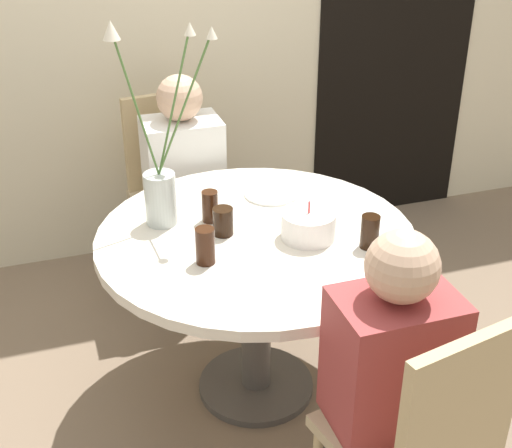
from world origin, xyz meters
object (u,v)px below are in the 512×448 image
(person_boy, at_px, (185,199))
(drink_glass_1, at_px, (223,221))
(drink_glass_3, at_px, (210,206))
(drink_glass_2, at_px, (370,232))
(chair_left_flank, at_px, (173,181))
(drink_glass_0, at_px, (205,246))
(birthday_cake, at_px, (308,225))
(side_plate, at_px, (271,194))
(person_woman, at_px, (386,406))
(chair_far_back, at_px, (424,436))
(flower_vase, at_px, (159,178))

(person_boy, bearing_deg, drink_glass_1, -91.30)
(drink_glass_3, relative_size, person_boy, 0.11)
(drink_glass_1, distance_m, drink_glass_2, 0.52)
(chair_left_flank, xyz_separation_m, drink_glass_0, (-0.11, -1.05, 0.25))
(birthday_cake, height_order, drink_glass_2, birthday_cake)
(drink_glass_3, bearing_deg, side_plate, 25.01)
(chair_left_flank, distance_m, drink_glass_3, 0.81)
(drink_glass_2, height_order, person_boy, person_boy)
(chair_left_flank, relative_size, person_woman, 0.85)
(chair_left_flank, bearing_deg, birthday_cake, -81.34)
(chair_far_back, relative_size, drink_glass_0, 7.31)
(person_woman, bearing_deg, flower_vase, 115.99)
(side_plate, bearing_deg, birthday_cake, -88.19)
(side_plate, bearing_deg, drink_glass_1, -137.62)
(person_woman, bearing_deg, birthday_cake, 88.95)
(drink_glass_0, bearing_deg, chair_far_back, -62.01)
(person_boy, bearing_deg, drink_glass_3, -93.25)
(drink_glass_2, bearing_deg, drink_glass_0, 172.27)
(side_plate, bearing_deg, drink_glass_2, -69.02)
(person_woman, bearing_deg, person_boy, 99.48)
(chair_left_flank, bearing_deg, drink_glass_3, -98.29)
(side_plate, distance_m, drink_glass_0, 0.56)
(side_plate, xyz_separation_m, person_woman, (-0.00, -1.03, -0.21))
(flower_vase, distance_m, person_woman, 1.12)
(drink_glass_0, distance_m, person_woman, 0.77)
(person_boy, distance_m, person_woman, 1.53)
(drink_glass_3, bearing_deg, drink_glass_1, -80.70)
(chair_left_flank, bearing_deg, drink_glass_1, -96.96)
(person_boy, bearing_deg, side_plate, -62.10)
(chair_left_flank, height_order, flower_vase, flower_vase)
(flower_vase, distance_m, drink_glass_1, 0.28)
(drink_glass_2, bearing_deg, person_woman, -109.36)
(drink_glass_0, xyz_separation_m, drink_glass_2, (0.57, -0.08, -0.00))
(chair_left_flank, relative_size, flower_vase, 1.27)
(flower_vase, xyz_separation_m, drink_glass_1, (0.19, -0.16, -0.13))
(chair_left_flank, height_order, chair_far_back, same)
(drink_glass_0, relative_size, person_woman, 0.12)
(birthday_cake, xyz_separation_m, drink_glass_3, (-0.30, 0.23, 0.01))
(drink_glass_2, bearing_deg, drink_glass_3, 143.05)
(flower_vase, height_order, drink_glass_0, flower_vase)
(birthday_cake, height_order, person_boy, person_boy)
(drink_glass_1, bearing_deg, drink_glass_0, -122.81)
(drink_glass_2, bearing_deg, flower_vase, 148.07)
(drink_glass_3, distance_m, person_boy, 0.67)
(drink_glass_1, relative_size, person_boy, 0.09)
(drink_glass_0, xyz_separation_m, person_woman, (0.38, -0.61, -0.27))
(drink_glass_0, bearing_deg, person_woman, -58.48)
(chair_left_flank, distance_m, birthday_cake, 1.06)
(drink_glass_3, height_order, person_boy, person_boy)
(chair_left_flank, height_order, drink_glass_1, chair_left_flank)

